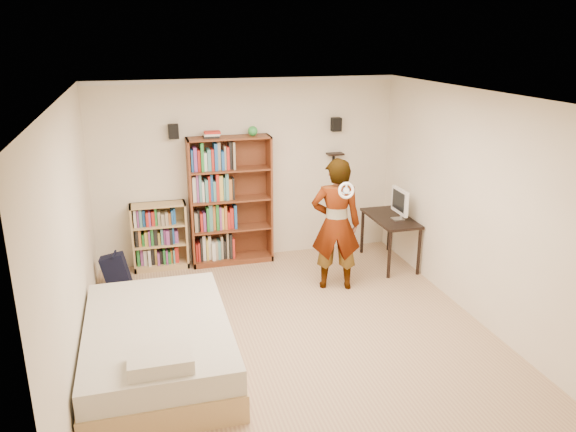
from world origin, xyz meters
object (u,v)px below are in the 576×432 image
daybed (158,339)px  computer_desk (389,240)px  person (336,224)px  tall_bookshelf (231,201)px  low_bookshelf (160,236)px

daybed → computer_desk: bearing=29.2°
daybed → person: 2.82m
tall_bookshelf → daybed: bearing=-114.9°
tall_bookshelf → computer_desk: bearing=-16.8°
tall_bookshelf → person: (1.19, -1.25, -0.05)m
low_bookshelf → computer_desk: low_bookshelf is taller
low_bookshelf → daybed: bearing=-93.5°
low_bookshelf → person: (2.24, -1.28, 0.40)m
low_bookshelf → computer_desk: (3.31, -0.71, -0.13)m
tall_bookshelf → computer_desk: tall_bookshelf is taller
low_bookshelf → daybed: 2.65m
tall_bookshelf → low_bookshelf: tall_bookshelf is taller
tall_bookshelf → daybed: (-1.21, -2.62, -0.62)m
tall_bookshelf → computer_desk: (2.25, -0.68, -0.59)m
computer_desk → daybed: 3.97m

